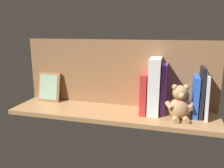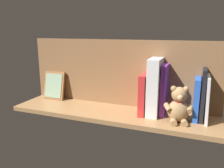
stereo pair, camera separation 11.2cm
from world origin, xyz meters
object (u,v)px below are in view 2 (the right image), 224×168
at_px(teddy_bear, 179,106).
at_px(dictionary_thick_white, 155,87).
at_px(picture_frame_leaning, 54,85).
at_px(book_0, 207,99).

xyz_separation_m(teddy_bear, dictionary_thick_white, (0.12, -0.05, 0.06)).
distance_m(dictionary_thick_white, picture_frame_leaning, 0.61).
xyz_separation_m(book_0, teddy_bear, (0.12, 0.05, -0.03)).
distance_m(book_0, dictionary_thick_white, 0.24).
bearing_deg(picture_frame_leaning, book_0, 177.19).
bearing_deg(book_0, dictionary_thick_white, 0.37).
xyz_separation_m(book_0, dictionary_thick_white, (0.23, 0.00, 0.03)).
bearing_deg(teddy_bear, picture_frame_leaning, -20.06).
bearing_deg(picture_frame_leaning, dictionary_thick_white, 175.96).
distance_m(teddy_bear, picture_frame_leaning, 0.73).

